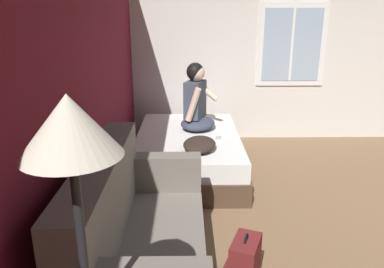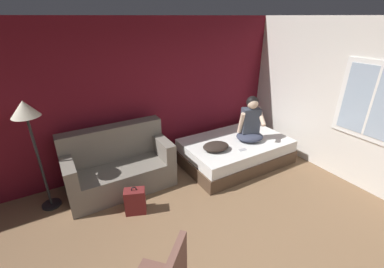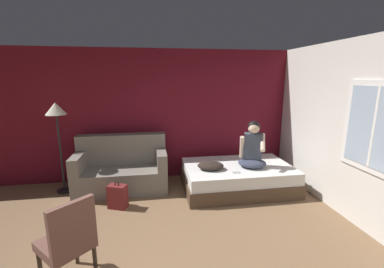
{
  "view_description": "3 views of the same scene",
  "coord_description": "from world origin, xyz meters",
  "px_view_note": "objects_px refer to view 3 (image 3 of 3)",
  "views": [
    {
      "loc": [
        -2.82,
        2.0,
        1.95
      ],
      "look_at": [
        0.62,
        1.95,
        0.83
      ],
      "focal_mm": 35.0,
      "sensor_mm": 36.0,
      "label": 1
    },
    {
      "loc": [
        -1.33,
        -1.45,
        2.69
      ],
      "look_at": [
        0.74,
        2.06,
        0.81
      ],
      "focal_mm": 24.0,
      "sensor_mm": 36.0,
      "label": 2
    },
    {
      "loc": [
        0.08,
        -2.49,
        2.14
      ],
      "look_at": [
        0.75,
        1.7,
        1.19
      ],
      "focal_mm": 24.0,
      "sensor_mm": 36.0,
      "label": 3
    }
  ],
  "objects_px": {
    "person_seated": "(253,149)",
    "cell_phone": "(237,172)",
    "floor_lamp": "(57,117)",
    "bed": "(237,177)",
    "throw_pillow": "(211,166)",
    "couch": "(122,169)",
    "side_chair": "(68,240)",
    "backpack": "(118,197)"
  },
  "relations": [
    {
      "from": "throw_pillow",
      "to": "floor_lamp",
      "type": "relative_size",
      "value": 0.28
    },
    {
      "from": "throw_pillow",
      "to": "backpack",
      "type": "bearing_deg",
      "value": -170.57
    },
    {
      "from": "person_seated",
      "to": "cell_phone",
      "type": "distance_m",
      "value": 0.59
    },
    {
      "from": "bed",
      "to": "floor_lamp",
      "type": "xyz_separation_m",
      "value": [
        -3.3,
        0.41,
        1.19
      ]
    },
    {
      "from": "person_seated",
      "to": "throw_pillow",
      "type": "height_order",
      "value": "person_seated"
    },
    {
      "from": "cell_phone",
      "to": "throw_pillow",
      "type": "bearing_deg",
      "value": 64.63
    },
    {
      "from": "couch",
      "to": "cell_phone",
      "type": "xyz_separation_m",
      "value": [
        2.05,
        -0.74,
        0.09
      ]
    },
    {
      "from": "bed",
      "to": "couch",
      "type": "relative_size",
      "value": 1.22
    },
    {
      "from": "couch",
      "to": "floor_lamp",
      "type": "height_order",
      "value": "floor_lamp"
    },
    {
      "from": "backpack",
      "to": "cell_phone",
      "type": "height_order",
      "value": "cell_phone"
    },
    {
      "from": "side_chair",
      "to": "throw_pillow",
      "type": "distance_m",
      "value": 2.69
    },
    {
      "from": "bed",
      "to": "cell_phone",
      "type": "relative_size",
      "value": 14.45
    },
    {
      "from": "side_chair",
      "to": "cell_phone",
      "type": "bearing_deg",
      "value": 35.05
    },
    {
      "from": "throw_pillow",
      "to": "cell_phone",
      "type": "relative_size",
      "value": 3.33
    },
    {
      "from": "bed",
      "to": "side_chair",
      "type": "relative_size",
      "value": 2.12
    },
    {
      "from": "person_seated",
      "to": "side_chair",
      "type": "bearing_deg",
      "value": -145.1
    },
    {
      "from": "backpack",
      "to": "bed",
      "type": "bearing_deg",
      "value": 10.23
    },
    {
      "from": "cell_phone",
      "to": "floor_lamp",
      "type": "height_order",
      "value": "floor_lamp"
    },
    {
      "from": "couch",
      "to": "cell_phone",
      "type": "height_order",
      "value": "couch"
    },
    {
      "from": "couch",
      "to": "floor_lamp",
      "type": "xyz_separation_m",
      "value": [
        -1.09,
        0.04,
        1.04
      ]
    },
    {
      "from": "throw_pillow",
      "to": "couch",
      "type": "bearing_deg",
      "value": 163.24
    },
    {
      "from": "person_seated",
      "to": "cell_phone",
      "type": "relative_size",
      "value": 6.08
    },
    {
      "from": "bed",
      "to": "cell_phone",
      "type": "height_order",
      "value": "cell_phone"
    },
    {
      "from": "side_chair",
      "to": "cell_phone",
      "type": "height_order",
      "value": "side_chair"
    },
    {
      "from": "backpack",
      "to": "throw_pillow",
      "type": "distance_m",
      "value": 1.7
    },
    {
      "from": "throw_pillow",
      "to": "floor_lamp",
      "type": "bearing_deg",
      "value": 168.88
    },
    {
      "from": "backpack",
      "to": "throw_pillow",
      "type": "bearing_deg",
      "value": 9.43
    },
    {
      "from": "side_chair",
      "to": "throw_pillow",
      "type": "xyz_separation_m",
      "value": [
        1.92,
        1.89,
        0.02
      ]
    },
    {
      "from": "couch",
      "to": "person_seated",
      "type": "relative_size",
      "value": 1.94
    },
    {
      "from": "person_seated",
      "to": "throw_pillow",
      "type": "distance_m",
      "value": 0.85
    },
    {
      "from": "couch",
      "to": "cell_phone",
      "type": "bearing_deg",
      "value": -19.87
    },
    {
      "from": "side_chair",
      "to": "floor_lamp",
      "type": "relative_size",
      "value": 0.58
    },
    {
      "from": "side_chair",
      "to": "cell_phone",
      "type": "xyz_separation_m",
      "value": [
        2.34,
        1.64,
        -0.05
      ]
    },
    {
      "from": "bed",
      "to": "throw_pillow",
      "type": "xyz_separation_m",
      "value": [
        -0.57,
        -0.13,
        0.31
      ]
    },
    {
      "from": "couch",
      "to": "backpack",
      "type": "distance_m",
      "value": 0.79
    },
    {
      "from": "throw_pillow",
      "to": "cell_phone",
      "type": "distance_m",
      "value": 0.49
    },
    {
      "from": "side_chair",
      "to": "backpack",
      "type": "height_order",
      "value": "side_chair"
    },
    {
      "from": "side_chair",
      "to": "backpack",
      "type": "distance_m",
      "value": 1.67
    },
    {
      "from": "bed",
      "to": "person_seated",
      "type": "xyz_separation_m",
      "value": [
        0.23,
        -0.11,
        0.6
      ]
    },
    {
      "from": "couch",
      "to": "side_chair",
      "type": "height_order",
      "value": "couch"
    },
    {
      "from": "floor_lamp",
      "to": "bed",
      "type": "bearing_deg",
      "value": -7.07
    },
    {
      "from": "bed",
      "to": "side_chair",
      "type": "bearing_deg",
      "value": -141.06
    }
  ]
}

